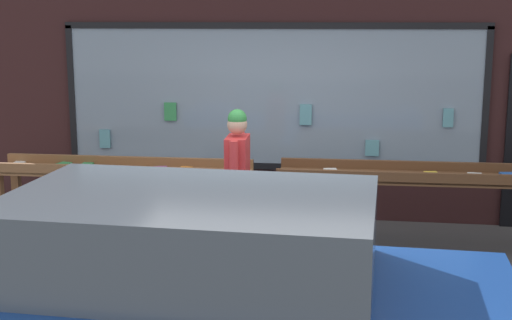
{
  "coord_description": "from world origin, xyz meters",
  "views": [
    {
      "loc": [
        1.05,
        -6.51,
        2.53
      ],
      "look_at": [
        -0.06,
        0.95,
        1.01
      ],
      "focal_mm": 50.0,
      "sensor_mm": 36.0,
      "label": 1
    }
  ],
  "objects_px": {
    "display_table_left": "(122,176)",
    "display_table_right": "(416,182)",
    "person_browsing": "(238,173)",
    "small_dog": "(266,239)",
    "parked_car": "(193,292)"
  },
  "relations": [
    {
      "from": "display_table_left",
      "to": "small_dog",
      "type": "xyz_separation_m",
      "value": [
        1.76,
        -0.72,
        -0.45
      ]
    },
    {
      "from": "display_table_left",
      "to": "small_dog",
      "type": "height_order",
      "value": "display_table_left"
    },
    {
      "from": "display_table_left",
      "to": "display_table_right",
      "type": "height_order",
      "value": "display_table_right"
    },
    {
      "from": "display_table_left",
      "to": "person_browsing",
      "type": "height_order",
      "value": "person_browsing"
    },
    {
      "from": "display_table_right",
      "to": "person_browsing",
      "type": "bearing_deg",
      "value": -165.09
    },
    {
      "from": "display_table_right",
      "to": "display_table_left",
      "type": "bearing_deg",
      "value": 179.99
    },
    {
      "from": "person_browsing",
      "to": "display_table_right",
      "type": "bearing_deg",
      "value": -77.74
    },
    {
      "from": "display_table_left",
      "to": "small_dog",
      "type": "distance_m",
      "value": 1.96
    },
    {
      "from": "display_table_right",
      "to": "parked_car",
      "type": "distance_m",
      "value": 3.72
    },
    {
      "from": "display_table_left",
      "to": "small_dog",
      "type": "relative_size",
      "value": 5.37
    },
    {
      "from": "display_table_left",
      "to": "parked_car",
      "type": "xyz_separation_m",
      "value": [
        1.63,
        -3.32,
        0.0
      ]
    },
    {
      "from": "display_table_right",
      "to": "parked_car",
      "type": "height_order",
      "value": "parked_car"
    },
    {
      "from": "person_browsing",
      "to": "small_dog",
      "type": "relative_size",
      "value": 2.86
    },
    {
      "from": "small_dog",
      "to": "parked_car",
      "type": "xyz_separation_m",
      "value": [
        -0.13,
        -2.6,
        0.45
      ]
    },
    {
      "from": "small_dog",
      "to": "parked_car",
      "type": "height_order",
      "value": "parked_car"
    }
  ]
}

